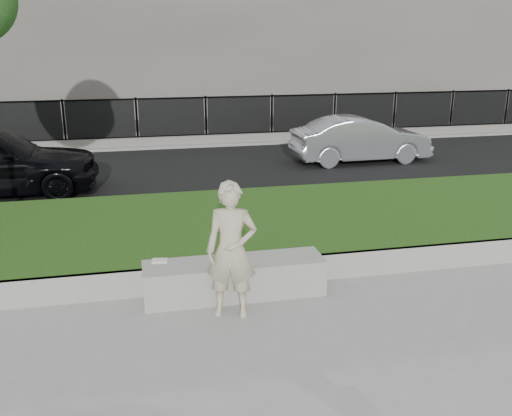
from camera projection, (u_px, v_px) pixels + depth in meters
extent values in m
plane|color=gray|center=(208.00, 326.00, 7.20)|extent=(90.00, 90.00, 0.00)
cube|color=black|center=(184.00, 233.00, 9.94)|extent=(34.00, 4.00, 0.40)
cube|color=gray|center=(198.00, 278.00, 8.11)|extent=(34.00, 0.08, 0.40)
cube|color=black|center=(164.00, 172.00, 15.13)|extent=(34.00, 7.00, 0.04)
cube|color=gray|center=(156.00, 140.00, 19.32)|extent=(34.00, 3.00, 0.12)
cube|color=slate|center=(157.00, 140.00, 18.33)|extent=(32.00, 0.30, 0.24)
cube|color=black|center=(156.00, 121.00, 18.15)|extent=(32.00, 0.04, 1.50)
cube|color=black|center=(155.00, 99.00, 17.94)|extent=(32.00, 0.05, 0.05)
cube|color=black|center=(157.00, 136.00, 18.29)|extent=(32.00, 0.05, 0.05)
cube|color=gray|center=(234.00, 278.00, 7.97)|extent=(2.52, 0.63, 0.51)
imported|color=beige|center=(231.00, 250.00, 7.24)|extent=(0.74, 0.59, 1.79)
cube|color=white|center=(160.00, 261.00, 7.88)|extent=(0.23, 0.18, 0.02)
imported|color=#9B9DA4|center=(361.00, 139.00, 16.05)|extent=(3.89, 1.43, 1.27)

